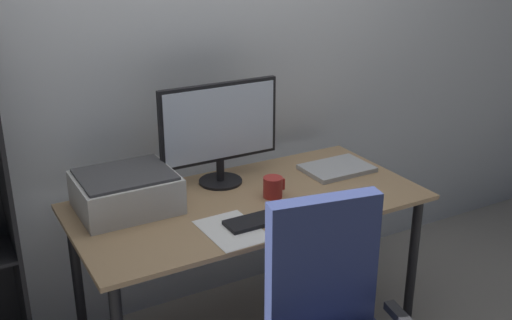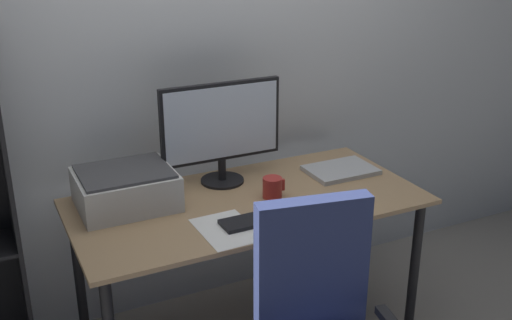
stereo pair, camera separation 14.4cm
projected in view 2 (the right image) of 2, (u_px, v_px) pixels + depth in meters
name	position (u px, v px, depth m)	size (l,w,h in m)	color
back_wall	(199.00, 49.00, 2.92)	(6.40, 0.10, 2.60)	silver
desk	(248.00, 217.00, 2.69)	(1.52, 0.74, 0.74)	tan
monitor	(221.00, 127.00, 2.75)	(0.57, 0.20, 0.47)	black
keyboard	(256.00, 220.00, 2.46)	(0.29, 0.11, 0.02)	black
mouse	(300.00, 207.00, 2.55)	(0.06, 0.10, 0.03)	black
coffee_mug	(272.00, 188.00, 2.67)	(0.10, 0.08, 0.09)	#B72D28
laptop	(341.00, 170.00, 2.95)	(0.32, 0.23, 0.02)	#B7BABC
printer	(126.00, 188.00, 2.58)	(0.40, 0.34, 0.16)	silver
paper_sheet	(227.00, 229.00, 2.40)	(0.21, 0.30, 0.00)	white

